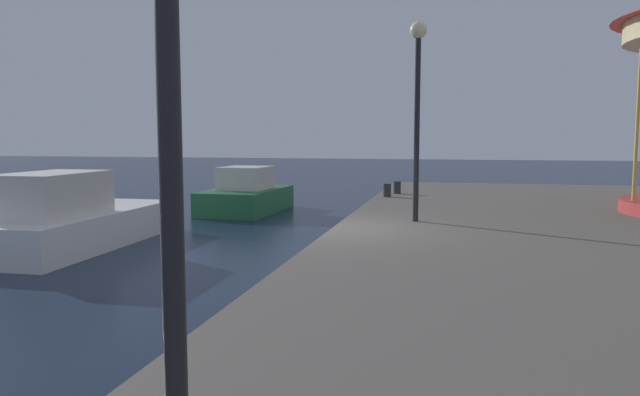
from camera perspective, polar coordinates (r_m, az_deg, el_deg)
name	(u,v)px	position (r m, az deg, el deg)	size (l,w,h in m)	color
ground_plane	(333,267)	(12.04, 1.21, -6.61)	(120.00, 120.00, 0.00)	#162338
motorboat_white	(73,220)	(15.11, -22.64, -1.96)	(2.28, 5.79, 1.82)	white
motorboat_green	(246,195)	(20.84, -7.10, 0.27)	(2.33, 4.16, 1.59)	#236638
lamp_post_mid_promenade	(418,86)	(12.85, 9.36, 10.62)	(0.36, 0.36, 4.21)	black
bollard_north	(387,190)	(18.11, 6.47, 0.75)	(0.24, 0.24, 0.40)	#2D2D33
bollard_south	(397,187)	(19.16, 7.42, 1.02)	(0.24, 0.24, 0.40)	#2D2D33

